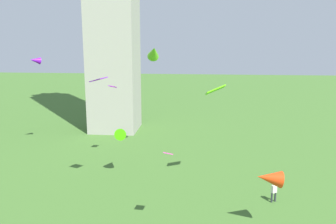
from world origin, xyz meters
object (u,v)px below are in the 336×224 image
object	(u,v)px
kite_flying_7	(154,52)
kite_flying_8	(215,90)
kite_flying_2	(122,134)
kite_flying_6	(168,153)
kite_flying_1	(35,60)
kite_flying_3	(113,87)
kite_flying_5	(269,178)
person_2	(274,191)
kite_flying_4	(98,79)

from	to	relation	value
kite_flying_7	kite_flying_8	distance (m)	10.10
kite_flying_7	kite_flying_2	bearing A→B (deg)	-124.86
kite_flying_2	kite_flying_6	xyz separation A→B (m)	(5.22, -9.78, 1.52)
kite_flying_1	kite_flying_3	size ratio (longest dim) A/B	1.42
kite_flying_5	kite_flying_7	bearing A→B (deg)	-152.71
kite_flying_3	kite_flying_7	distance (m)	5.53
person_2	kite_flying_6	size ratio (longest dim) A/B	1.83
kite_flying_6	kite_flying_5	bearing A→B (deg)	-87.23
kite_flying_3	kite_flying_5	xyz separation A→B (m)	(13.30, -12.64, -4.06)
kite_flying_2	kite_flying_7	xyz separation A→B (m)	(2.24, 5.75, 7.19)
kite_flying_1	kite_flying_8	size ratio (longest dim) A/B	0.83
kite_flying_1	kite_flying_3	xyz separation A→B (m)	(9.33, -3.04, -2.37)
kite_flying_3	kite_flying_5	distance (m)	18.79
kite_flying_4	kite_flying_7	distance (m)	10.33
kite_flying_2	kite_flying_1	bearing A→B (deg)	-34.88
kite_flying_4	kite_flying_6	xyz separation A→B (m)	(6.01, -5.81, -3.93)
person_2	kite_flying_8	world-z (taller)	kite_flying_8
person_2	kite_flying_6	distance (m)	10.24
kite_flying_2	kite_flying_7	world-z (taller)	kite_flying_7
kite_flying_7	kite_flying_8	xyz separation A→B (m)	(6.12, -7.55, -2.75)
kite_flying_1	kite_flying_7	xyz separation A→B (m)	(13.22, -0.95, 0.96)
kite_flying_5	person_2	bearing A→B (deg)	158.11
kite_flying_2	kite_flying_3	size ratio (longest dim) A/B	1.77
kite_flying_1	kite_flying_6	bearing A→B (deg)	-1.07
kite_flying_1	kite_flying_2	xyz separation A→B (m)	(10.98, -6.70, -6.24)
person_2	kite_flying_6	bearing A→B (deg)	1.86
kite_flying_6	kite_flying_8	size ratio (longest dim) A/B	0.53
kite_flying_2	kite_flying_4	bearing A→B (deg)	75.30
kite_flying_4	kite_flying_5	bearing A→B (deg)	6.64
kite_flying_5	kite_flying_6	distance (m)	6.70
kite_flying_1	person_2	bearing A→B (deg)	18.90
kite_flying_8	kite_flying_2	bearing A→B (deg)	-25.97
kite_flying_3	kite_flying_4	distance (m)	7.84
kite_flying_2	kite_flying_7	distance (m)	9.48
kite_flying_3	kite_flying_5	size ratio (longest dim) A/B	0.55
kite_flying_1	kite_flying_5	bearing A→B (deg)	9.71
kite_flying_2	kite_flying_7	size ratio (longest dim) A/B	0.76
person_2	kite_flying_1	xyz separation A→B (m)	(-23.90, 11.41, 9.17)
kite_flying_8	kite_flying_1	bearing A→B (deg)	-37.58
kite_flying_3	kite_flying_6	world-z (taller)	kite_flying_3
kite_flying_2	kite_flying_5	xyz separation A→B (m)	(11.65, -8.97, -0.20)
kite_flying_3	person_2	bearing A→B (deg)	-118.02
kite_flying_1	kite_flying_8	xyz separation A→B (m)	(19.34, -8.50, -1.79)
person_2	kite_flying_1	bearing A→B (deg)	-57.01
kite_flying_2	kite_flying_3	world-z (taller)	kite_flying_3
person_2	kite_flying_2	bearing A→B (deg)	-51.50
kite_flying_4	kite_flying_1	bearing A→B (deg)	162.25
kite_flying_1	kite_flying_8	distance (m)	21.20
kite_flying_8	kite_flying_4	bearing A→B (deg)	-0.52
kite_flying_4	kite_flying_6	distance (m)	9.24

